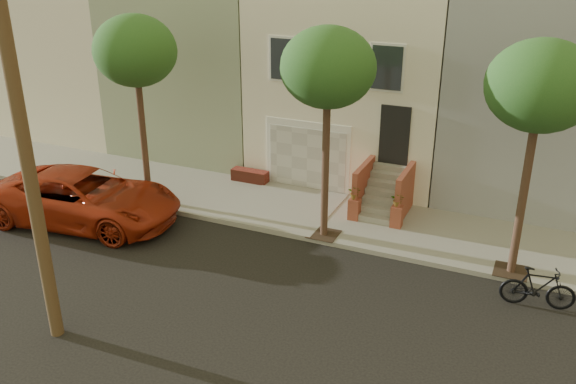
% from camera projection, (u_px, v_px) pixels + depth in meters
% --- Properties ---
extents(ground, '(90.00, 90.00, 0.00)m').
position_uv_depth(ground, '(235.00, 294.00, 15.93)').
color(ground, black).
rests_on(ground, ground).
extents(sidewalk, '(40.00, 3.70, 0.15)m').
position_uv_depth(sidewalk, '(311.00, 213.00, 20.40)').
color(sidewalk, gray).
rests_on(sidewalk, ground).
extents(house_row, '(33.10, 11.70, 7.00)m').
position_uv_depth(house_row, '(368.00, 74.00, 23.92)').
color(house_row, beige).
rests_on(house_row, sidewalk).
extents(tree_left, '(2.70, 2.57, 6.30)m').
position_uv_depth(tree_left, '(135.00, 52.00, 19.22)').
color(tree_left, '#2D2116').
rests_on(tree_left, sidewalk).
extents(tree_mid, '(2.70, 2.57, 6.30)m').
position_uv_depth(tree_mid, '(328.00, 69.00, 16.79)').
color(tree_mid, '#2D2116').
rests_on(tree_mid, sidewalk).
extents(tree_right, '(2.70, 2.57, 6.30)m').
position_uv_depth(tree_right, '(541.00, 88.00, 14.73)').
color(tree_right, '#2D2116').
rests_on(tree_right, sidewalk).
extents(pickup_truck, '(6.55, 3.62, 1.73)m').
position_uv_depth(pickup_truck, '(84.00, 197.00, 19.61)').
color(pickup_truck, '#992611').
rests_on(pickup_truck, ground).
extents(motorcycle, '(1.87, 0.78, 1.09)m').
position_uv_depth(motorcycle, '(538.00, 288.00, 15.19)').
color(motorcycle, black).
rests_on(motorcycle, ground).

